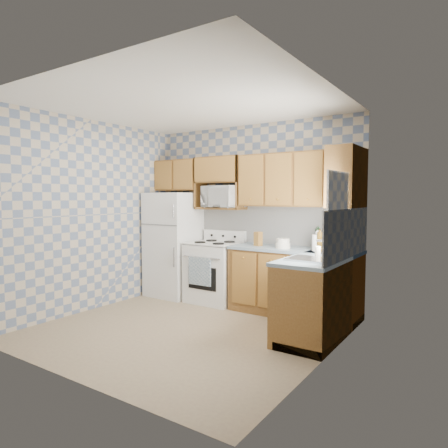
{
  "coord_description": "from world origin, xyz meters",
  "views": [
    {
      "loc": [
        3.01,
        -3.7,
        1.61
      ],
      "look_at": [
        0.05,
        0.75,
        1.25
      ],
      "focal_mm": 32.0,
      "sensor_mm": 36.0,
      "label": 1
    }
  ],
  "objects_px": {
    "refrigerator": "(174,244)",
    "electric_kettle": "(318,243)",
    "microwave": "(223,197)",
    "stove_body": "(215,273)"
  },
  "relations": [
    {
      "from": "refrigerator",
      "to": "stove_body",
      "type": "bearing_deg",
      "value": 1.78
    },
    {
      "from": "microwave",
      "to": "electric_kettle",
      "type": "bearing_deg",
      "value": 3.21
    },
    {
      "from": "refrigerator",
      "to": "electric_kettle",
      "type": "height_order",
      "value": "refrigerator"
    },
    {
      "from": "refrigerator",
      "to": "stove_body",
      "type": "xyz_separation_m",
      "value": [
        0.8,
        0.03,
        -0.39
      ]
    },
    {
      "from": "refrigerator",
      "to": "microwave",
      "type": "bearing_deg",
      "value": 8.87
    },
    {
      "from": "microwave",
      "to": "electric_kettle",
      "type": "xyz_separation_m",
      "value": [
        1.59,
        -0.17,
        -0.59
      ]
    },
    {
      "from": "refrigerator",
      "to": "microwave",
      "type": "xyz_separation_m",
      "value": [
        0.88,
        0.14,
        0.78
      ]
    },
    {
      "from": "stove_body",
      "to": "microwave",
      "type": "distance_m",
      "value": 1.18
    },
    {
      "from": "refrigerator",
      "to": "microwave",
      "type": "relative_size",
      "value": 2.77
    },
    {
      "from": "stove_body",
      "to": "microwave",
      "type": "xyz_separation_m",
      "value": [
        0.08,
        0.11,
        1.17
      ]
    }
  ]
}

